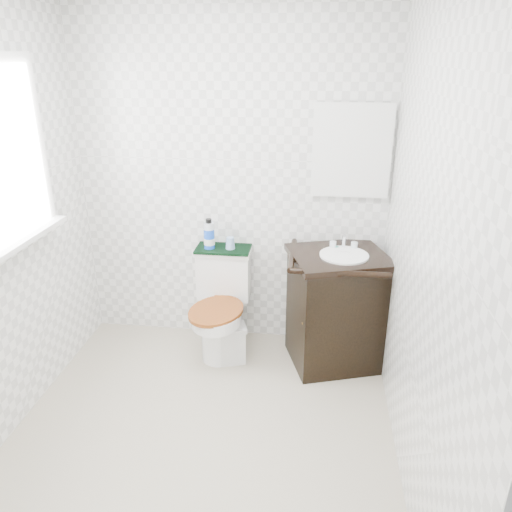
% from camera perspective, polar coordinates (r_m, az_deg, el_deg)
% --- Properties ---
extents(floor, '(2.40, 2.40, 0.00)m').
position_cam_1_polar(floor, '(3.06, -6.41, -20.10)').
color(floor, beige).
rests_on(floor, ground).
extents(wall_back, '(2.40, 0.00, 2.40)m').
position_cam_1_polar(wall_back, '(3.54, -2.83, 8.27)').
color(wall_back, white).
rests_on(wall_back, ground).
extents(wall_front, '(2.40, 0.00, 2.40)m').
position_cam_1_polar(wall_front, '(1.43, -19.82, -15.70)').
color(wall_front, white).
rests_on(wall_front, ground).
extents(wall_right, '(0.00, 2.40, 2.40)m').
position_cam_1_polar(wall_right, '(2.40, 18.73, 0.25)').
color(wall_right, white).
rests_on(wall_right, ground).
extents(mirror, '(0.50, 0.02, 0.60)m').
position_cam_1_polar(mirror, '(3.42, 10.88, 11.70)').
color(mirror, silver).
rests_on(mirror, wall_back).
extents(toilet, '(0.45, 0.65, 0.74)m').
position_cam_1_polar(toilet, '(3.66, -3.95, -5.99)').
color(toilet, white).
rests_on(toilet, floor).
extents(vanity, '(0.75, 0.69, 0.92)m').
position_cam_1_polar(vanity, '(3.49, 9.12, -5.72)').
color(vanity, black).
rests_on(vanity, floor).
extents(trash_bin, '(0.23, 0.21, 0.28)m').
position_cam_1_polar(trash_bin, '(3.58, -2.76, -9.94)').
color(trash_bin, silver).
rests_on(trash_bin, floor).
extents(towel, '(0.39, 0.22, 0.02)m').
position_cam_1_polar(towel, '(3.59, -3.78, 0.83)').
color(towel, black).
rests_on(towel, toilet).
extents(mouthwash_bottle, '(0.08, 0.08, 0.22)m').
position_cam_1_polar(mouthwash_bottle, '(3.55, -5.38, 2.41)').
color(mouthwash_bottle, blue).
rests_on(mouthwash_bottle, towel).
extents(cup, '(0.07, 0.07, 0.08)m').
position_cam_1_polar(cup, '(3.55, -2.97, 1.49)').
color(cup, '#83A6D6').
rests_on(cup, towel).
extents(soap_bar, '(0.07, 0.04, 0.02)m').
position_cam_1_polar(soap_bar, '(3.42, 9.02, 1.03)').
color(soap_bar, '#1B8475').
rests_on(soap_bar, vanity).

